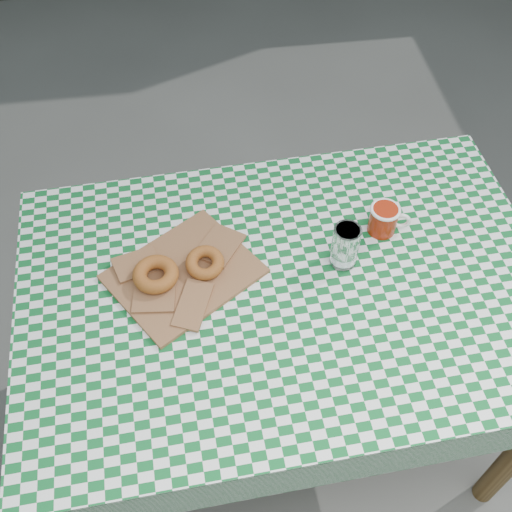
{
  "coord_description": "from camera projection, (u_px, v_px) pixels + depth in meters",
  "views": [
    {
      "loc": [
        -0.12,
        -0.8,
        1.96
      ],
      "look_at": [
        0.01,
        0.11,
        0.79
      ],
      "focal_mm": 43.33,
      "sensor_mm": 36.0,
      "label": 1
    }
  ],
  "objects": [
    {
      "name": "tablecloth",
      "position": [
        287.0,
        286.0,
        1.47
      ],
      "size": [
        1.32,
        0.92,
        0.01
      ],
      "primitive_type": "cube",
      "rotation": [
        0.0,
        0.0,
        0.05
      ],
      "color": "#0E5B26",
      "rests_on": "table"
    },
    {
      "name": "drinking_glass",
      "position": [
        345.0,
        246.0,
        1.47
      ],
      "size": [
        0.07,
        0.07,
        0.12
      ],
      "primitive_type": "cylinder",
      "rotation": [
        0.0,
        0.0,
        -0.01
      ],
      "color": "white",
      "rests_on": "tablecloth"
    },
    {
      "name": "coffee_mug",
      "position": [
        383.0,
        219.0,
        1.55
      ],
      "size": [
        0.17,
        0.17,
        0.08
      ],
      "primitive_type": null,
      "rotation": [
        0.0,
        0.0,
        -0.24
      ],
      "color": "maroon",
      "rests_on": "tablecloth"
    },
    {
      "name": "ground",
      "position": [
        258.0,
        429.0,
        2.04
      ],
      "size": [
        60.0,
        60.0,
        0.0
      ],
      "primitive_type": "plane",
      "color": "#4B4B46",
      "rests_on": "ground"
    },
    {
      "name": "bagel_front",
      "position": [
        156.0,
        274.0,
        1.45
      ],
      "size": [
        0.15,
        0.15,
        0.03
      ],
      "primitive_type": "torus",
      "rotation": [
        0.0,
        0.0,
        0.62
      ],
      "color": "#9C5120",
      "rests_on": "paper_bag"
    },
    {
      "name": "table",
      "position": [
        282.0,
        362.0,
        1.77
      ],
      "size": [
        1.3,
        0.9,
        0.75
      ],
      "primitive_type": "cube",
      "rotation": [
        0.0,
        0.0,
        0.05
      ],
      "color": "#533A1C",
      "rests_on": "ground"
    },
    {
      "name": "paper_bag",
      "position": [
        184.0,
        273.0,
        1.48
      ],
      "size": [
        0.42,
        0.4,
        0.02
      ],
      "primitive_type": "cube",
      "rotation": [
        0.0,
        0.0,
        0.59
      ],
      "color": "#8E603E",
      "rests_on": "tablecloth"
    },
    {
      "name": "bagel_back",
      "position": [
        205.0,
        263.0,
        1.47
      ],
      "size": [
        0.11,
        0.11,
        0.03
      ],
      "primitive_type": "torus",
      "rotation": [
        0.0,
        0.0,
        -0.17
      ],
      "color": "#A06221",
      "rests_on": "paper_bag"
    }
  ]
}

